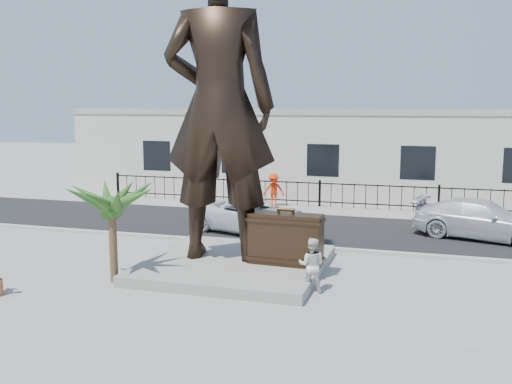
# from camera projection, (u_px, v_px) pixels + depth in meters

# --- Properties ---
(ground) EXTENTS (100.00, 100.00, 0.00)m
(ground) POSITION_uv_depth(u_px,v_px,m) (235.00, 286.00, 15.56)
(ground) COLOR #9E9991
(ground) RESTS_ON ground
(street) EXTENTS (40.00, 7.00, 0.01)m
(street) POSITION_uv_depth(u_px,v_px,m) (298.00, 227.00, 23.13)
(street) COLOR black
(street) RESTS_ON ground
(curb) EXTENTS (40.00, 0.25, 0.12)m
(curb) POSITION_uv_depth(u_px,v_px,m) (277.00, 245.00, 19.81)
(curb) COLOR #A5A399
(curb) RESTS_ON ground
(far_sidewalk) EXTENTS (40.00, 2.50, 0.02)m
(far_sidewalk) POSITION_uv_depth(u_px,v_px,m) (316.00, 209.00, 26.92)
(far_sidewalk) COLOR #9E9991
(far_sidewalk) RESTS_ON ground
(plinth) EXTENTS (5.20, 5.20, 0.30)m
(plinth) POSITION_uv_depth(u_px,v_px,m) (235.00, 264.00, 17.10)
(plinth) COLOR gray
(plinth) RESTS_ON ground
(fence) EXTENTS (22.00, 0.10, 1.20)m
(fence) POSITION_uv_depth(u_px,v_px,m) (320.00, 195.00, 27.59)
(fence) COLOR black
(fence) RESTS_ON ground
(building) EXTENTS (28.00, 7.00, 4.40)m
(building) POSITION_uv_depth(u_px,v_px,m) (334.00, 155.00, 31.33)
(building) COLOR silver
(building) RESTS_ON ground
(statue) EXTENTS (3.58, 2.59, 9.13)m
(statue) POSITION_uv_depth(u_px,v_px,m) (219.00, 106.00, 16.65)
(statue) COLOR black
(statue) RESTS_ON plinth
(suitcase) EXTENTS (2.15, 0.78, 1.49)m
(suitcase) POSITION_uv_depth(u_px,v_px,m) (286.00, 239.00, 16.49)
(suitcase) COLOR #2F2113
(suitcase) RESTS_ON plinth
(tourist) EXTENTS (0.73, 0.58, 1.45)m
(tourist) POSITION_uv_depth(u_px,v_px,m) (312.00, 265.00, 14.98)
(tourist) COLOR silver
(tourist) RESTS_ON ground
(car_white) EXTENTS (5.25, 3.56, 1.33)m
(car_white) POSITION_uv_depth(u_px,v_px,m) (253.00, 215.00, 21.94)
(car_white) COLOR silver
(car_white) RESTS_ON street
(car_silver) EXTENTS (5.23, 3.19, 1.42)m
(car_silver) POSITION_uv_depth(u_px,v_px,m) (482.00, 220.00, 20.96)
(car_silver) COLOR silver
(car_silver) RESTS_ON street
(worker) EXTENTS (1.14, 0.80, 1.60)m
(worker) POSITION_uv_depth(u_px,v_px,m) (274.00, 190.00, 27.59)
(worker) COLOR red
(worker) RESTS_ON far_sidewalk
(palm_tree) EXTENTS (1.80, 1.80, 3.20)m
(palm_tree) POSITION_uv_depth(u_px,v_px,m) (115.00, 281.00, 15.93)
(palm_tree) COLOR #2A501D
(palm_tree) RESTS_ON ground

